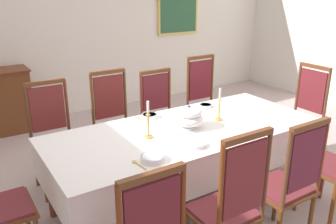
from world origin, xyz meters
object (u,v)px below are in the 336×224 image
(chair_south_c, at_px, (288,182))
(candlestick_west, at_px, (148,123))
(bowl_far_left, at_px, (195,144))
(framed_painting, at_px, (178,2))
(chair_north_b, at_px, (115,122))
(chair_north_d, at_px, (205,102))
(candlestick_east, at_px, (219,108))
(chair_north_c, at_px, (161,114))
(chair_south_b, at_px, (229,205))
(spoon_secondary, at_px, (139,119))
(bowl_near_right, at_px, (150,116))
(bowl_far_right, at_px, (206,105))
(chair_north_a, at_px, (54,135))
(soup_tureen, at_px, (189,117))
(spoon_primary, at_px, (136,163))
(chair_head_east, at_px, (302,114))
(dining_table, at_px, (186,136))
(bowl_near_left, at_px, (152,158))

(chair_south_c, distance_m, candlestick_west, 1.21)
(bowl_far_left, relative_size, framed_painting, 0.16)
(chair_north_b, relative_size, bowl_far_left, 6.45)
(chair_north_d, relative_size, candlestick_west, 3.53)
(chair_north_d, relative_size, bowl_far_left, 6.63)
(chair_north_b, xyz_separation_m, chair_north_d, (1.26, 0.00, 0.01))
(candlestick_east, bearing_deg, chair_south_c, -95.25)
(chair_north_c, distance_m, bowl_far_left, 1.39)
(chair_south_b, relative_size, spoon_secondary, 6.56)
(bowl_near_right, distance_m, bowl_far_right, 0.67)
(chair_north_a, bearing_deg, bowl_near_right, 147.47)
(bowl_far_left, bearing_deg, chair_north_b, 96.05)
(framed_painting, bearing_deg, bowl_near_right, -128.55)
(soup_tureen, height_order, spoon_primary, soup_tureen)
(chair_north_a, bearing_deg, bowl_far_right, 159.56)
(bowl_far_left, xyz_separation_m, spoon_primary, (-0.55, -0.01, -0.01))
(chair_south_b, distance_m, candlestick_east, 1.20)
(soup_tureen, distance_m, spoon_secondary, 0.53)
(candlestick_west, bearing_deg, framed_painting, 52.43)
(chair_south_c, bearing_deg, candlestick_west, 126.57)
(framed_painting, bearing_deg, chair_head_east, -95.55)
(chair_head_east, bearing_deg, chair_south_b, 115.65)
(chair_north_a, height_order, chair_south_b, chair_south_b)
(chair_north_c, relative_size, bowl_far_left, 6.06)
(chair_north_d, xyz_separation_m, candlestick_east, (-0.58, -0.94, 0.30))
(bowl_far_right, bearing_deg, chair_north_c, 112.05)
(candlestick_west, height_order, bowl_near_right, candlestick_west)
(soup_tureen, bearing_deg, candlestick_east, 0.00)
(dining_table, distance_m, framed_painting, 3.78)
(chair_north_b, xyz_separation_m, chair_north_c, (0.60, -0.00, -0.02))
(chair_north_c, bearing_deg, bowl_near_right, 49.14)
(bowl_near_left, relative_size, spoon_primary, 1.01)
(bowl_far_left, bearing_deg, chair_north_a, 121.91)
(chair_head_east, height_order, bowl_far_right, chair_head_east)
(chair_north_a, xyz_separation_m, chair_north_d, (1.93, 0.00, 0.02))
(candlestick_east, relative_size, bowl_near_right, 2.00)
(candlestick_west, relative_size, bowl_near_right, 2.05)
(chair_head_east, bearing_deg, spoon_primary, 98.74)
(dining_table, bearing_deg, bowl_far_right, 35.93)
(chair_south_c, bearing_deg, chair_north_a, 124.01)
(chair_north_c, distance_m, spoon_primary, 1.66)
(bowl_near_left, xyz_separation_m, spoon_primary, (-0.12, 0.03, -0.02))
(chair_north_a, distance_m, bowl_far_right, 1.60)
(chair_south_b, relative_size, bowl_far_left, 6.58)
(bowl_near_right, bearing_deg, framed_painting, 51.45)
(chair_south_b, bearing_deg, candlestick_west, 95.97)
(bowl_far_right, bearing_deg, chair_south_b, -121.80)
(chair_south_b, relative_size, bowl_near_left, 6.44)
(chair_head_east, bearing_deg, bowl_near_right, 77.04)
(spoon_primary, bearing_deg, bowl_near_left, -18.53)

